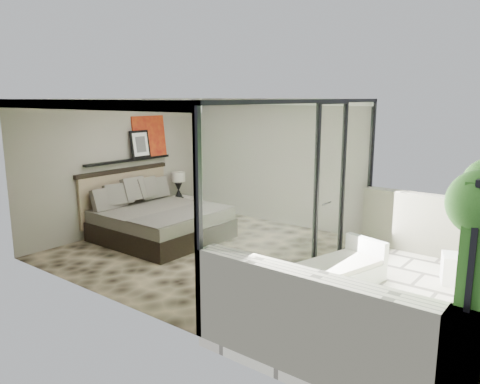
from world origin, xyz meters
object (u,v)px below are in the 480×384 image
Objects in this scene: nightstand at (180,209)px; lounger at (338,272)px; table_lamp at (178,181)px; bed at (158,220)px; ottoman at (457,269)px.

nightstand is 4.92m from lounger.
nightstand is 0.66m from table_lamp.
bed reaches higher than lounger.
table_lamp is 1.32× the size of ottoman.
nightstand is at bearing 178.61° from ottoman.
lounger is at bearing -6.73° from nightstand.
table_lamp reaches higher than nightstand.
nightstand is 6.19m from ottoman.
bed is at bearing -59.99° from table_lamp.
nightstand is 0.79× the size of table_lamp.
lounger is at bearing 1.27° from bed.
lounger is (4.79, -1.32, -0.70)m from table_lamp.
nightstand is at bearing 118.54° from bed.
table_lamp is 5.02m from lounger.
bed is 3.99m from lounger.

